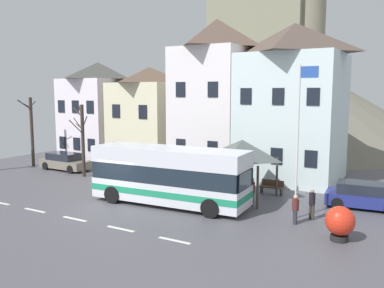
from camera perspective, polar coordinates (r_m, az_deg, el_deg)
ground_plane at (r=23.59m, az=-11.54°, el=-8.65°), size 40.00×60.00×0.07m
townhouse_00 at (r=39.41m, az=-12.88°, el=4.48°), size 5.23×6.00×9.11m
townhouse_01 at (r=35.48m, az=-5.95°, el=3.81°), size 5.46×5.61×8.48m
townhouse_02 at (r=32.54m, az=3.41°, el=6.64°), size 5.37×6.45×12.02m
townhouse_03 at (r=30.41m, az=13.92°, el=5.64°), size 6.76×6.68×11.23m
hilltop_castle at (r=54.72m, az=10.33°, el=7.51°), size 43.11×43.11×20.39m
transit_bus at (r=23.16m, az=-3.19°, el=-4.54°), size 9.29×3.14×3.26m
bus_shelter at (r=24.45m, az=7.03°, el=-0.81°), size 3.60×3.60×3.57m
parked_car_00 at (r=35.13m, az=-17.34°, el=-2.37°), size 4.48×2.01×1.39m
parked_car_01 at (r=24.60m, az=22.83°, el=-6.69°), size 4.15×2.24×1.42m
pedestrian_00 at (r=23.24m, az=8.45°, el=-6.47°), size 0.29×0.31×1.60m
pedestrian_01 at (r=20.66m, az=14.28°, el=-8.75°), size 0.34×0.36×1.45m
pedestrian_02 at (r=21.50m, az=16.48°, el=-7.82°), size 0.31×0.31×1.56m
public_bench at (r=26.26m, az=11.14°, el=-5.87°), size 1.44×0.48×0.87m
flagpole at (r=20.85m, az=14.82°, el=1.64°), size 0.95×0.10×7.70m
harbour_buoy at (r=18.95m, az=20.04°, el=-10.23°), size 1.27×1.27×1.52m
bare_tree_00 at (r=37.46m, az=-21.56°, el=1.76°), size 1.45×1.54×5.92m
bare_tree_01 at (r=31.67m, az=-15.09°, el=0.78°), size 1.92×1.78×5.50m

